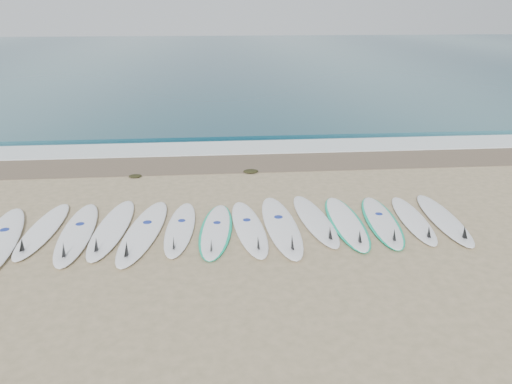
{
  "coord_description": "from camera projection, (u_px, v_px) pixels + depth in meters",
  "views": [
    {
      "loc": [
        -0.3,
        -8.46,
        3.92
      ],
      "look_at": [
        0.53,
        0.83,
        0.4
      ],
      "focal_mm": 35.0,
      "sensor_mm": 36.0,
      "label": 1
    }
  ],
  "objects": [
    {
      "name": "ground",
      "position": [
        232.0,
        229.0,
        9.3
      ],
      "size": [
        120.0,
        120.0,
        0.0
      ],
      "primitive_type": "plane",
      "color": "#9D8965"
    },
    {
      "name": "ocean",
      "position": [
        214.0,
        57.0,
        39.57
      ],
      "size": [
        120.0,
        55.0,
        0.03
      ],
      "primitive_type": "cube",
      "color": "#1F4D5B",
      "rests_on": "ground"
    },
    {
      "name": "wet_sand_band",
      "position": [
        225.0,
        163.0,
        13.12
      ],
      "size": [
        120.0,
        1.8,
        0.01
      ],
      "primitive_type": "cube",
      "color": "brown",
      "rests_on": "ground"
    },
    {
      "name": "foam_band",
      "position": [
        223.0,
        148.0,
        14.42
      ],
      "size": [
        120.0,
        1.4,
        0.04
      ],
      "primitive_type": "cube",
      "color": "silver",
      "rests_on": "ground"
    },
    {
      "name": "wave_crest",
      "position": [
        222.0,
        134.0,
        15.8
      ],
      "size": [
        120.0,
        1.0,
        0.1
      ],
      "primitive_type": "cube",
      "color": "#1F4D5B",
      "rests_on": "ground"
    },
    {
      "name": "surfboard_0",
      "position": [
        1.0,
        240.0,
        8.71
      ],
      "size": [
        1.07,
        2.93,
        0.37
      ],
      "rotation": [
        0.0,
        0.0,
        0.17
      ],
      "color": "white",
      "rests_on": "ground"
    },
    {
      "name": "surfboard_1",
      "position": [
        42.0,
        231.0,
        9.09
      ],
      "size": [
        0.65,
        2.52,
        0.32
      ],
      "rotation": [
        0.0,
        0.0,
        -0.05
      ],
      "color": "white",
      "rests_on": "ground"
    },
    {
      "name": "surfboard_2",
      "position": [
        76.0,
        233.0,
        8.96
      ],
      "size": [
        0.67,
        2.75,
        0.35
      ],
      "rotation": [
        0.0,
        0.0,
        0.04
      ],
      "color": "white",
      "rests_on": "ground"
    },
    {
      "name": "surfboard_3",
      "position": [
        111.0,
        229.0,
        9.14
      ],
      "size": [
        0.76,
        2.74,
        0.35
      ],
      "rotation": [
        0.0,
        0.0,
        -0.07
      ],
      "color": "white",
      "rests_on": "ground"
    },
    {
      "name": "surfboard_4",
      "position": [
        143.0,
        232.0,
        9.01
      ],
      "size": [
        0.97,
        2.9,
        0.36
      ],
      "rotation": [
        0.0,
        0.0,
        -0.14
      ],
      "color": "white",
      "rests_on": "ground"
    },
    {
      "name": "surfboard_5",
      "position": [
        180.0,
        229.0,
        9.16
      ],
      "size": [
        0.66,
        2.47,
        0.31
      ],
      "rotation": [
        0.0,
        0.0,
        -0.06
      ],
      "color": "white",
      "rests_on": "ground"
    },
    {
      "name": "surfboard_6",
      "position": [
        216.0,
        230.0,
        9.11
      ],
      "size": [
        0.82,
        2.47,
        0.31
      ],
      "rotation": [
        0.0,
        0.0,
        -0.1
      ],
      "color": "white",
      "rests_on": "ground"
    },
    {
      "name": "surfboard_7",
      "position": [
        250.0,
        228.0,
        9.17
      ],
      "size": [
        0.76,
        2.6,
        0.33
      ],
      "rotation": [
        0.0,
        0.0,
        0.09
      ],
      "color": "white",
      "rests_on": "ground"
    },
    {
      "name": "surfboard_8",
      "position": [
        282.0,
        226.0,
        9.24
      ],
      "size": [
        0.71,
        2.88,
        0.37
      ],
      "rotation": [
        0.0,
        0.0,
        0.04
      ],
      "color": "white",
      "rests_on": "ground"
    },
    {
      "name": "surfboard_9",
      "position": [
        316.0,
        220.0,
        9.51
      ],
      "size": [
        0.76,
        2.57,
        0.32
      ],
      "rotation": [
        0.0,
        0.0,
        0.09
      ],
      "color": "white",
      "rests_on": "ground"
    },
    {
      "name": "surfboard_10",
      "position": [
        347.0,
        223.0,
        9.44
      ],
      "size": [
        0.65,
        2.57,
        0.33
      ],
      "rotation": [
        0.0,
        0.0,
        -0.01
      ],
      "color": "white",
      "rests_on": "ground"
    },
    {
      "name": "surfboard_11",
      "position": [
        382.0,
        221.0,
        9.49
      ],
      "size": [
        0.82,
        2.53,
        0.32
      ],
      "rotation": [
        0.0,
        0.0,
        -0.09
      ],
      "color": "white",
      "rests_on": "ground"
    },
    {
      "name": "surfboard_12",
      "position": [
        414.0,
        220.0,
        9.53
      ],
      "size": [
        0.64,
        2.36,
        0.3
      ],
      "rotation": [
        0.0,
        0.0,
        -0.07
      ],
      "color": "white",
      "rests_on": "ground"
    },
    {
      "name": "surfboard_13",
      "position": [
        445.0,
        220.0,
        9.55
      ],
      "size": [
        0.65,
        2.55,
        0.32
      ],
      "rotation": [
        0.0,
        0.0,
        -0.05
      ],
      "color": "white",
      "rests_on": "ground"
    },
    {
      "name": "seaweed_near",
      "position": [
        135.0,
        176.0,
        12.04
      ],
      "size": [
        0.31,
        0.24,
        0.06
      ],
      "primitive_type": "ellipsoid",
      "color": "black",
      "rests_on": "ground"
    },
    {
      "name": "seaweed_far",
      "position": [
        251.0,
        171.0,
        12.37
      ],
      "size": [
        0.37,
        0.29,
        0.07
      ],
      "primitive_type": "ellipsoid",
      "color": "black",
      "rests_on": "ground"
    }
  ]
}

